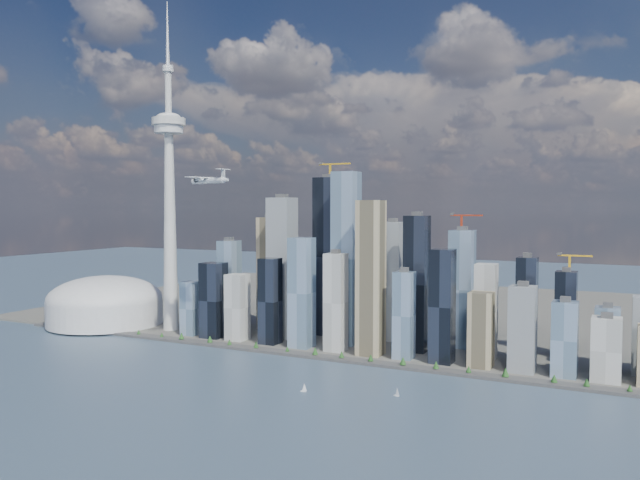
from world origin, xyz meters
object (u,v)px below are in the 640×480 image
at_px(dome_stadium, 105,304).
at_px(sailboat_east, 397,393).
at_px(airplane, 209,180).
at_px(sailboat_west, 304,389).
at_px(needle_tower, 169,193).

distance_m(dome_stadium, sailboat_east, 631.94).
bearing_deg(airplane, sailboat_west, -11.14).
bearing_deg(sailboat_east, airplane, -169.32).
height_order(airplane, sailboat_west, airplane).
bearing_deg(needle_tower, sailboat_east, -21.08).
relative_size(airplane, sailboat_east, 7.32).
relative_size(needle_tower, airplane, 6.96).
height_order(needle_tower, sailboat_west, needle_tower).
xyz_separation_m(dome_stadium, airplane, (308.50, -108.89, 210.13)).
distance_m(needle_tower, sailboat_west, 482.01).
distance_m(airplane, sailboat_west, 328.62).
height_order(airplane, sailboat_east, airplane).
bearing_deg(needle_tower, sailboat_west, -29.92).
distance_m(needle_tower, dome_stadium, 241.40).
distance_m(needle_tower, airplane, 206.68).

